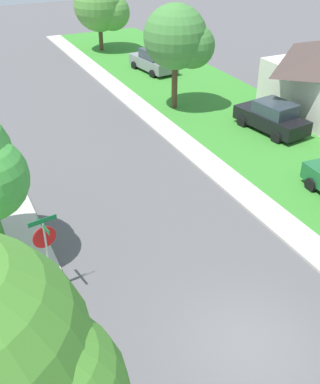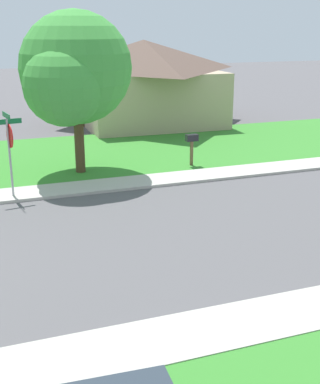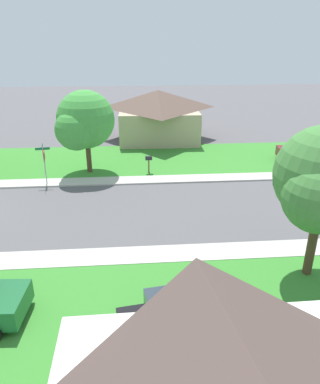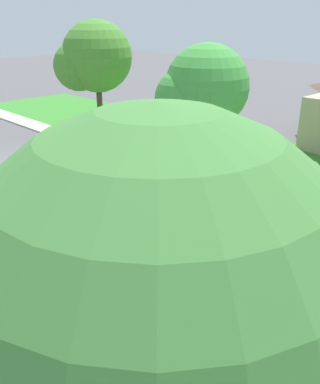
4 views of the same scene
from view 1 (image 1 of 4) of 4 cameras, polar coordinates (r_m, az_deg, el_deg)
name	(u,v)px [view 1 (image 1 of 4)]	position (r m, az deg, el deg)	size (l,w,h in m)	color
ground_plane	(247,343)	(14.56, 10.49, -17.49)	(120.00, 120.00, 0.00)	#565456
sidewalk_east	(190,148)	(24.80, 3.69, 5.31)	(1.40, 56.00, 0.10)	#B7B2A8
lawn_east	(264,133)	(27.22, 12.46, 7.03)	(8.00, 56.00, 0.08)	#38842D
sidewalk_west	(7,187)	(22.26, -18.03, 0.52)	(1.40, 56.00, 0.10)	#B7B2A8
stop_sign_far_corner	(45,242)	(15.19, -13.68, -5.87)	(0.91, 0.91, 2.77)	#9E9EA3
car_grey_kerbside_mid	(154,61)	(37.17, -0.78, 15.57)	(2.46, 4.50, 1.76)	gray
car_black_far_down_street	(272,117)	(27.18, 13.38, 8.79)	(2.50, 4.52, 1.76)	black
tree_sidewalk_near	(180,39)	(28.88, 2.39, 17.94)	(4.05, 3.77, 6.28)	#4C3823
tree_corner_large	(102,7)	(42.95, -6.98, 21.26)	(4.55, 4.23, 5.90)	#4C3823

